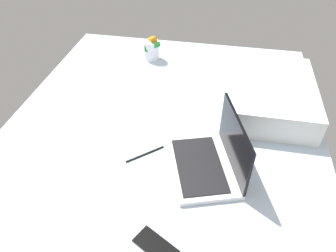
{
  "coord_description": "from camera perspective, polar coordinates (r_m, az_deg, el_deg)",
  "views": [
    {
      "loc": [
        97.81,
        22.1,
        109.68
      ],
      "look_at": [
        0.45,
        3.6,
        24.0
      ],
      "focal_mm": 33.61,
      "sensor_mm": 36.0,
      "label": 1
    }
  ],
  "objects": [
    {
      "name": "pillow",
      "position": [
        1.56,
        18.54,
        5.39
      ],
      "size": [
        52.0,
        36.0,
        13.0
      ],
      "primitive_type": "cube",
      "color": "white",
      "rests_on": "bed_mattress"
    },
    {
      "name": "snack_cup",
      "position": [
        1.88,
        -2.99,
        13.69
      ],
      "size": [
        9.05,
        10.18,
        13.92
      ],
      "color": "silver",
      "rests_on": "bed_mattress"
    },
    {
      "name": "charger_cable",
      "position": [
        1.27,
        -4.16,
        -5.11
      ],
      "size": [
        11.66,
        13.18,
        0.6
      ],
      "primitive_type": "cube",
      "rotation": [
        0.0,
        0.0,
        -0.85
      ],
      "color": "black",
      "rests_on": "bed_mattress"
    },
    {
      "name": "bed_mattress",
      "position": [
        1.42,
        -1.39,
        -4.28
      ],
      "size": [
        180.0,
        140.0,
        18.0
      ],
      "primitive_type": "cube",
      "color": "silver",
      "rests_on": "ground"
    },
    {
      "name": "cell_phone",
      "position": [
        1.04,
        -2.22,
        -20.96
      ],
      "size": [
        12.69,
        15.55,
        0.8
      ],
      "primitive_type": "cube",
      "rotation": [
        0.0,
        0.0,
        2.64
      ],
      "color": "black",
      "rests_on": "bed_mattress"
    },
    {
      "name": "laptop",
      "position": [
        1.21,
        7.83,
        -6.04
      ],
      "size": [
        38.52,
        32.13,
        23.0
      ],
      "rotation": [
        0.0,
        0.0,
        0.32
      ],
      "color": "silver",
      "rests_on": "bed_mattress"
    }
  ]
}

